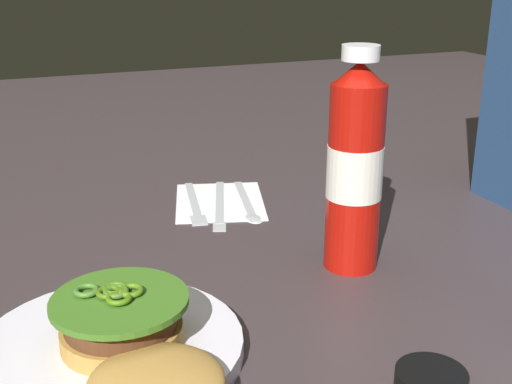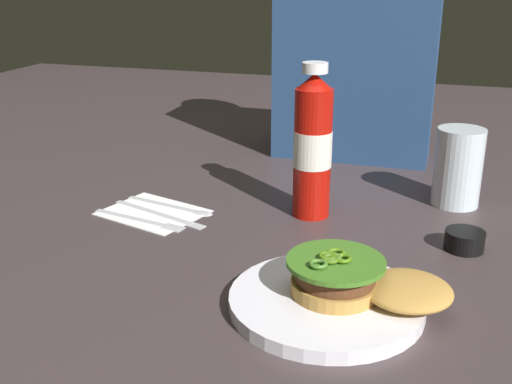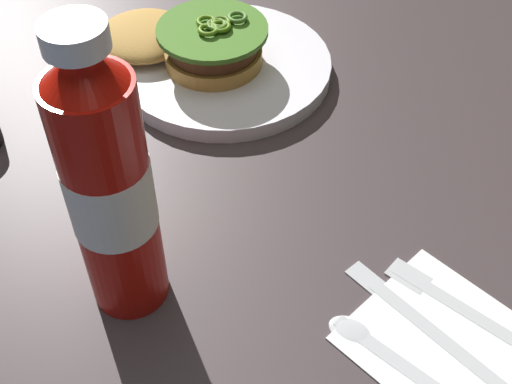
{
  "view_description": "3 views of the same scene",
  "coord_description": "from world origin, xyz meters",
  "px_view_note": "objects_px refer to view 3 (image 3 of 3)",
  "views": [
    {
      "loc": [
        0.62,
        -0.23,
        0.35
      ],
      "look_at": [
        -0.08,
        0.06,
        0.08
      ],
      "focal_mm": 46.42,
      "sensor_mm": 36.0,
      "label": 1
    },
    {
      "loc": [
        0.21,
        -0.84,
        0.41
      ],
      "look_at": [
        -0.06,
        0.03,
        0.07
      ],
      "focal_mm": 44.06,
      "sensor_mm": 36.0,
      "label": 2
    },
    {
      "loc": [
        -0.26,
        0.39,
        0.47
      ],
      "look_at": [
        -0.07,
        0.06,
        0.07
      ],
      "focal_mm": 47.31,
      "sensor_mm": 36.0,
      "label": 3
    }
  ],
  "objects_px": {
    "burger_sandwich": "(187,41)",
    "butter_knife": "(433,329)",
    "napkin": "(459,353)",
    "spoon_utensil": "(399,361)",
    "fork_utensil": "(467,309)",
    "ketchup_bottle": "(112,190)",
    "dinner_plate": "(225,67)"
  },
  "relations": [
    {
      "from": "butter_knife",
      "to": "spoon_utensil",
      "type": "height_order",
      "value": "same"
    },
    {
      "from": "fork_utensil",
      "to": "napkin",
      "type": "bearing_deg",
      "value": 99.71
    },
    {
      "from": "fork_utensil",
      "to": "butter_knife",
      "type": "bearing_deg",
      "value": 61.56
    },
    {
      "from": "ketchup_bottle",
      "to": "spoon_utensil",
      "type": "height_order",
      "value": "ketchup_bottle"
    },
    {
      "from": "butter_knife",
      "to": "spoon_utensil",
      "type": "relative_size",
      "value": 1.12
    },
    {
      "from": "burger_sandwich",
      "to": "ketchup_bottle",
      "type": "relative_size",
      "value": 0.79
    },
    {
      "from": "dinner_plate",
      "to": "fork_utensil",
      "type": "xyz_separation_m",
      "value": [
        -0.34,
        0.19,
        -0.0
      ]
    },
    {
      "from": "burger_sandwich",
      "to": "ketchup_bottle",
      "type": "height_order",
      "value": "ketchup_bottle"
    },
    {
      "from": "fork_utensil",
      "to": "dinner_plate",
      "type": "bearing_deg",
      "value": -28.36
    },
    {
      "from": "ketchup_bottle",
      "to": "dinner_plate",
      "type": "bearing_deg",
      "value": -73.53
    },
    {
      "from": "burger_sandwich",
      "to": "dinner_plate",
      "type": "bearing_deg",
      "value": -161.97
    },
    {
      "from": "dinner_plate",
      "to": "napkin",
      "type": "relative_size",
      "value": 1.48
    },
    {
      "from": "napkin",
      "to": "spoon_utensil",
      "type": "relative_size",
      "value": 0.93
    },
    {
      "from": "butter_knife",
      "to": "spoon_utensil",
      "type": "distance_m",
      "value": 0.04
    },
    {
      "from": "dinner_plate",
      "to": "ketchup_bottle",
      "type": "distance_m",
      "value": 0.33
    },
    {
      "from": "burger_sandwich",
      "to": "napkin",
      "type": "bearing_deg",
      "value": 151.44
    },
    {
      "from": "spoon_utensil",
      "to": "burger_sandwich",
      "type": "bearing_deg",
      "value": -34.73
    },
    {
      "from": "dinner_plate",
      "to": "spoon_utensil",
      "type": "height_order",
      "value": "dinner_plate"
    },
    {
      "from": "burger_sandwich",
      "to": "napkin",
      "type": "height_order",
      "value": "burger_sandwich"
    },
    {
      "from": "dinner_plate",
      "to": "spoon_utensil",
      "type": "distance_m",
      "value": 0.4
    },
    {
      "from": "burger_sandwich",
      "to": "fork_utensil",
      "type": "height_order",
      "value": "burger_sandwich"
    },
    {
      "from": "ketchup_bottle",
      "to": "spoon_utensil",
      "type": "relative_size",
      "value": 1.47
    },
    {
      "from": "butter_knife",
      "to": "fork_utensil",
      "type": "bearing_deg",
      "value": -118.44
    },
    {
      "from": "napkin",
      "to": "spoon_utensil",
      "type": "bearing_deg",
      "value": 38.87
    },
    {
      "from": "napkin",
      "to": "fork_utensil",
      "type": "bearing_deg",
      "value": -80.29
    },
    {
      "from": "burger_sandwich",
      "to": "butter_knife",
      "type": "height_order",
      "value": "burger_sandwich"
    },
    {
      "from": "fork_utensil",
      "to": "burger_sandwich",
      "type": "bearing_deg",
      "value": -24.11
    },
    {
      "from": "napkin",
      "to": "spoon_utensil",
      "type": "height_order",
      "value": "spoon_utensil"
    },
    {
      "from": "butter_knife",
      "to": "ketchup_bottle",
      "type": "bearing_deg",
      "value": 19.32
    },
    {
      "from": "napkin",
      "to": "dinner_plate",
      "type": "bearing_deg",
      "value": -32.87
    },
    {
      "from": "ketchup_bottle",
      "to": "butter_knife",
      "type": "bearing_deg",
      "value": -160.68
    },
    {
      "from": "dinner_plate",
      "to": "spoon_utensil",
      "type": "xyz_separation_m",
      "value": [
        -0.31,
        0.26,
        -0.0
      ]
    }
  ]
}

